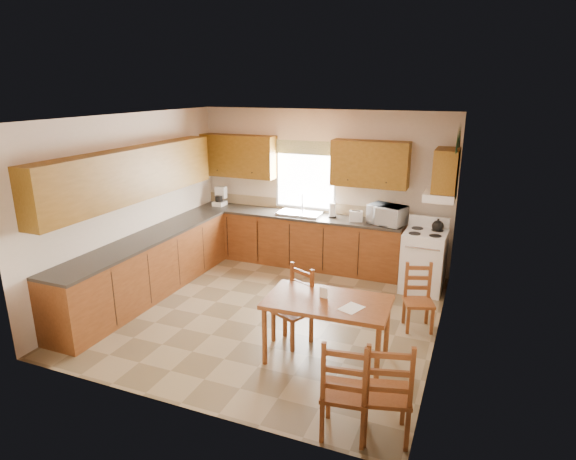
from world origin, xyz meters
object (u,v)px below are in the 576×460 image
at_px(chair_near_right, 386,387).
at_px(chair_far_right, 419,298).
at_px(stove, 424,262).
at_px(microwave, 387,215).
at_px(chair_far_left, 292,306).
at_px(chair_near_left, 346,386).
at_px(dining_table, 327,330).

relative_size(chair_near_right, chair_far_right, 1.17).
bearing_deg(stove, chair_near_right, -86.09).
bearing_deg(microwave, chair_far_left, -86.44).
relative_size(microwave, chair_far_left, 0.55).
bearing_deg(chair_far_right, chair_near_left, -118.05).
bearing_deg(chair_near_right, microwave, -93.37).
bearing_deg(microwave, chair_near_left, -66.27).
height_order(stove, chair_far_right, stove).
bearing_deg(dining_table, microwave, 85.03).
relative_size(chair_near_left, chair_near_right, 0.99).
distance_m(microwave, chair_near_left, 3.96).
relative_size(chair_near_left, chair_far_right, 1.15).
xyz_separation_m(dining_table, chair_near_right, (0.88, -1.04, 0.13)).
height_order(stove, chair_near_left, chair_near_left).
distance_m(dining_table, chair_near_right, 1.37).
relative_size(chair_near_right, chair_far_left, 1.05).
bearing_deg(stove, chair_near_left, -91.60).
relative_size(dining_table, chair_far_left, 1.46).
relative_size(chair_near_left, chair_far_left, 1.04).
height_order(microwave, chair_near_left, microwave).
bearing_deg(stove, chair_far_left, -117.69).
xyz_separation_m(microwave, chair_far_left, (-0.63, -2.54, -0.60)).
bearing_deg(chair_far_left, stove, 84.60).
height_order(dining_table, chair_near_right, chair_near_right).
bearing_deg(dining_table, chair_far_left, 154.89).
bearing_deg(chair_near_right, chair_near_left, 2.05).
xyz_separation_m(chair_near_left, chair_near_right, (0.34, 0.10, 0.01)).
xyz_separation_m(dining_table, chair_near_left, (0.54, -1.14, 0.12)).
relative_size(chair_far_left, chair_far_right, 1.11).
xyz_separation_m(chair_near_left, chair_far_right, (0.34, 2.29, -0.07)).
distance_m(chair_near_right, chair_far_right, 2.19).
bearing_deg(chair_near_left, stove, -101.61).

